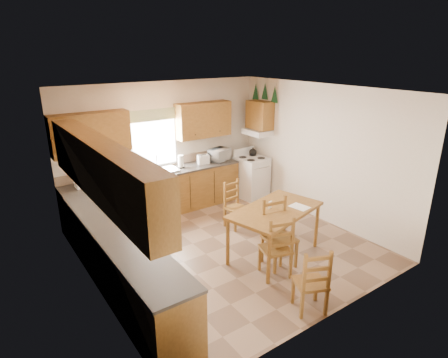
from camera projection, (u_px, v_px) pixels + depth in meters
floor at (227, 247)px, 6.60m from camera, size 4.50×4.50×0.00m
ceiling at (227, 91)px, 5.72m from camera, size 4.50×4.50×0.00m
wall_left at (89, 205)px, 4.94m from camera, size 4.50×4.50×0.00m
wall_right at (320, 153)px, 7.38m from camera, size 4.50×4.50×0.00m
wall_back at (165, 147)px, 7.90m from camera, size 4.50×4.50×0.00m
wall_front at (338, 223)px, 4.42m from camera, size 4.50×4.50×0.00m
lower_cab_back at (158, 195)px, 7.76m from camera, size 3.75×0.60×0.88m
lower_cab_left at (121, 263)px, 5.28m from camera, size 0.60×3.60×0.88m
counter_back at (156, 174)px, 7.61m from camera, size 3.75×0.63×0.04m
counter_left at (118, 234)px, 5.13m from camera, size 0.63×3.60×0.04m
backsplash at (150, 165)px, 7.80m from camera, size 3.75×0.01×0.18m
upper_cab_back_left at (91, 133)px, 6.76m from camera, size 1.41×0.33×0.75m
upper_cab_back_right at (203, 120)px, 8.07m from camera, size 1.25×0.33×0.75m
upper_cab_left at (101, 169)px, 4.75m from camera, size 0.33×3.60×0.75m
upper_cab_stove at (260, 115)px, 8.38m from camera, size 0.33×0.62×0.62m
range_hood at (257, 132)px, 8.48m from camera, size 0.44×0.62×0.12m
window_frame at (152, 140)px, 7.65m from camera, size 1.13×0.02×1.18m
window_pane at (152, 140)px, 7.64m from camera, size 1.05×0.01×1.10m
window_valance at (151, 115)px, 7.46m from camera, size 1.19×0.01×0.24m
sink_basin at (160, 171)px, 7.64m from camera, size 0.75×0.45×0.04m
pine_decal_a at (275, 94)px, 8.05m from camera, size 0.22×0.22×0.36m
pine_decal_b at (265, 91)px, 8.28m from camera, size 0.22×0.22×0.36m
pine_decal_c at (256, 92)px, 8.55m from camera, size 0.22×0.22×0.36m
stove at (251, 178)px, 8.71m from camera, size 0.68×0.70×0.93m
coffeemaker at (80, 178)px, 6.74m from camera, size 0.31×0.33×0.38m
paper_towel at (181, 162)px, 7.89m from camera, size 0.14×0.14×0.27m
toaster at (203, 159)px, 8.18m from camera, size 0.27×0.20×0.20m
microwave at (219, 155)px, 8.41m from camera, size 0.53×0.46×0.27m
dining_table at (274, 232)px, 6.20m from camera, size 1.75×1.26×0.85m
chair_near_left at (311, 279)px, 4.87m from camera, size 0.51×0.50×0.94m
chair_near_right at (276, 245)px, 5.64m from camera, size 0.52×0.51×1.01m
chair_far_left at (280, 234)px, 5.88m from camera, size 0.52×0.50×1.09m
chair_far_right at (236, 205)px, 7.21m from camera, size 0.41×0.40×0.91m
table_paper at (300, 207)px, 6.14m from camera, size 0.28×0.34×0.00m
table_card at (270, 205)px, 6.07m from camera, size 0.09×0.04×0.12m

